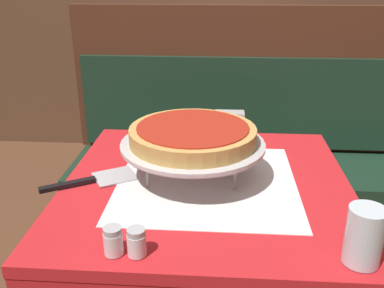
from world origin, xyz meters
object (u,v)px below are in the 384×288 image
dining_table_front (206,212)px  booth_bench (254,184)px  deep_dish_pizza (193,134)px  condiment_caddy (231,62)px  pizza_pan_stand (193,146)px  pizza_server (94,180)px  napkin_holder (229,124)px  dining_table_rear (234,84)px  water_glass_near (364,236)px  pepper_shaker (137,242)px  salt_shaker (113,241)px

dining_table_front → booth_bench: (0.20, 0.75, -0.30)m
deep_dish_pizza → condiment_caddy: 1.41m
pizza_pan_stand → pizza_server: 0.29m
booth_bench → napkin_holder: 0.61m
dining_table_rear → deep_dish_pizza: 1.53m
pizza_pan_stand → napkin_holder: (0.10, 0.32, -0.05)m
condiment_caddy → booth_bench: bearing=-80.6°
pizza_pan_stand → water_glass_near: water_glass_near is taller
dining_table_rear → pepper_shaker: 1.88m
deep_dish_pizza → pepper_shaker: size_ratio=5.73×
deep_dish_pizza → pizza_server: 0.30m
water_glass_near → condiment_caddy: bearing=97.5°
dining_table_rear → pizza_server: size_ratio=2.86×
condiment_caddy → deep_dish_pizza: bearing=-95.2°
deep_dish_pizza → water_glass_near: 0.51m
dining_table_rear → salt_shaker: salt_shaker is taller
dining_table_rear → salt_shaker: 1.89m
pizza_pan_stand → napkin_holder: pizza_pan_stand is taller
dining_table_front → water_glass_near: (0.32, -0.33, 0.16)m
dining_table_front → pepper_shaker: bearing=-111.2°
dining_table_front → salt_shaker: size_ratio=12.71×
water_glass_near → pizza_server: bearing=154.2°
dining_table_rear → pizza_pan_stand: bearing=-95.8°
booth_bench → deep_dish_pizza: booth_bench is taller
dining_table_rear → pizza_pan_stand: (-0.15, -1.50, 0.21)m
deep_dish_pizza → pizza_server: (-0.27, -0.05, -0.12)m
deep_dish_pizza → pizza_server: size_ratio=1.36×
salt_shaker → napkin_holder: napkin_holder is taller
pizza_pan_stand → deep_dish_pizza: deep_dish_pizza is taller
booth_bench → water_glass_near: 1.17m
condiment_caddy → pizza_pan_stand: bearing=-95.2°
deep_dish_pizza → napkin_holder: (0.10, 0.32, -0.08)m
water_glass_near → napkin_holder: water_glass_near is taller
dining_table_rear → pizza_pan_stand: 1.53m
dining_table_rear → napkin_holder: napkin_holder is taller
dining_table_rear → salt_shaker: (-0.29, -1.86, 0.14)m
pizza_server → booth_bench: bearing=56.5°
booth_bench → salt_shaker: bearing=-109.2°
pepper_shaker → dining_table_front: bearing=68.8°
booth_bench → condiment_caddy: (-0.11, 0.68, 0.44)m
pizza_pan_stand → pizza_server: size_ratio=1.55×
salt_shaker → pizza_pan_stand: bearing=69.0°
water_glass_near → salt_shaker: size_ratio=1.96×
pizza_server → water_glass_near: bearing=-25.8°
booth_bench → pizza_server: 1.01m
dining_table_rear → napkin_holder: size_ratio=7.25×
pizza_server → water_glass_near: water_glass_near is taller
booth_bench → pepper_shaker: 1.21m
pepper_shaker → pizza_pan_stand: bearing=76.0°
pizza_server → salt_shaker: (0.13, -0.31, 0.03)m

